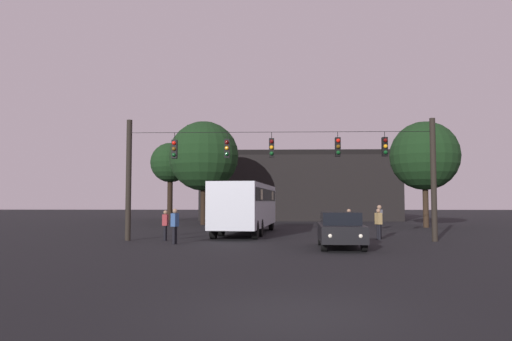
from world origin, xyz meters
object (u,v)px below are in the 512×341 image
tree_behind_building (170,163)px  tree_right_far (425,156)px  city_bus (246,203)px  pedestrian_crossing_left (349,222)px  tree_left_silhouette (204,156)px  car_near_right (341,229)px  pedestrian_crossing_center (175,224)px  pedestrian_crossing_right (379,222)px  pedestrian_near_bus (379,219)px  pedestrian_trailing (165,224)px

tree_behind_building → tree_right_far: (22.42, -13.57, -0.55)m
city_bus → pedestrian_crossing_left: 6.78m
pedestrian_crossing_left → tree_right_far: size_ratio=0.19×
tree_left_silhouette → tree_right_far: bearing=-12.0°
car_near_right → pedestrian_crossing_center: bearing=167.3°
car_near_right → pedestrian_crossing_center: 7.62m
tree_behind_building → tree_right_far: 26.21m
pedestrian_crossing_left → tree_left_silhouette: bearing=123.2°
tree_behind_building → tree_right_far: size_ratio=1.01×
city_bus → pedestrian_crossing_right: size_ratio=7.00×
pedestrian_crossing_right → pedestrian_crossing_left: bearing=158.5°
city_bus → car_near_right: bearing=-63.2°
pedestrian_crossing_right → tree_left_silhouette: size_ratio=0.18×
city_bus → pedestrian_crossing_left: (5.65, -3.62, -0.98)m
city_bus → pedestrian_crossing_center: bearing=-112.2°
tree_left_silhouette → pedestrian_crossing_right: bearing=-54.2°
city_bus → pedestrian_near_bus: 8.07m
car_near_right → tree_behind_building: bearing=114.3°
pedestrian_near_bus → tree_behind_building: 30.14m
car_near_right → city_bus: bearing=116.8°
tree_left_silhouette → tree_behind_building: (-4.93, 9.87, 0.18)m
city_bus → tree_behind_building: 23.70m
pedestrian_crossing_center → pedestrian_near_bus: pedestrian_near_bus is taller
car_near_right → pedestrian_crossing_right: (2.60, 4.72, 0.10)m
pedestrian_near_bus → pedestrian_trailing: bearing=-169.9°
pedestrian_crossing_center → city_bus: bearing=67.8°
pedestrian_crossing_right → pedestrian_near_bus: 0.97m
pedestrian_crossing_left → pedestrian_trailing: bearing=-170.3°
city_bus → pedestrian_crossing_center: city_bus is taller
pedestrian_crossing_center → tree_left_silhouette: bearing=94.1°
pedestrian_crossing_left → pedestrian_near_bus: 1.73m
car_near_right → pedestrian_crossing_right: 5.39m
pedestrian_crossing_left → tree_left_silhouette: 18.80m
pedestrian_crossing_center → pedestrian_trailing: bearing=113.9°
pedestrian_near_bus → tree_left_silhouette: bearing=128.1°
car_near_right → pedestrian_trailing: (-8.31, 3.67, 0.06)m
pedestrian_crossing_right → tree_right_far: 14.26m
car_near_right → tree_behind_building: 33.69m
pedestrian_trailing → tree_right_far: (17.03, 13.10, 4.59)m
pedestrian_crossing_right → tree_right_far: (6.12, 12.05, 4.55)m
car_near_right → pedestrian_trailing: 9.08m
pedestrian_trailing → city_bus: bearing=53.9°
tree_left_silhouette → pedestrian_trailing: bearing=-88.5°
pedestrian_crossing_center → pedestrian_near_bus: bearing=21.1°
pedestrian_near_bus → tree_left_silhouette: (-11.61, 14.82, 4.80)m
pedestrian_crossing_left → tree_left_silhouette: (-9.93, 15.18, 4.94)m
car_near_right → tree_right_far: bearing=62.5°
city_bus → tree_behind_building: size_ratio=1.37×
tree_left_silhouette → tree_right_far: (17.48, -3.70, -0.37)m
pedestrian_crossing_right → city_bus: bearing=149.5°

